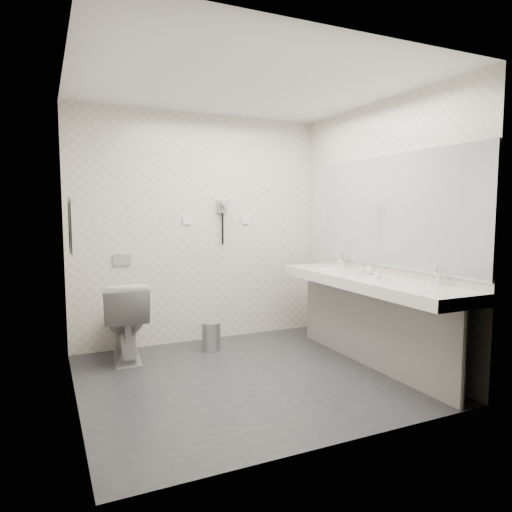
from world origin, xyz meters
name	(u,v)px	position (x,y,z in m)	size (l,w,h in m)	color
floor	(248,377)	(0.00, 0.00, 0.00)	(2.80, 2.80, 0.00)	#2A292F
ceiling	(247,84)	(0.00, 0.00, 2.50)	(2.80, 2.80, 0.00)	silver
wall_back	(200,229)	(0.00, 1.30, 1.25)	(2.80, 2.80, 0.00)	beige
wall_front	(335,246)	(0.00, -1.30, 1.25)	(2.80, 2.80, 0.00)	beige
wall_left	(71,239)	(-1.40, 0.00, 1.25)	(2.60, 2.60, 0.00)	beige
wall_right	(378,232)	(1.40, 0.00, 1.25)	(2.60, 2.60, 0.00)	beige
vanity_counter	(368,282)	(1.12, -0.20, 0.80)	(0.55, 2.20, 0.10)	silver
vanity_panel	(369,327)	(1.15, -0.20, 0.38)	(0.03, 2.15, 0.75)	gray
vanity_post_near	(463,359)	(1.18, -1.24, 0.38)	(0.06, 0.06, 0.75)	silver
vanity_post_far	(312,306)	(1.18, 0.84, 0.38)	(0.06, 0.06, 0.75)	silver
mirror	(392,211)	(1.39, -0.20, 1.45)	(0.02, 2.20, 1.05)	#B2BCC6
basin_near	(420,289)	(1.12, -0.85, 0.83)	(0.40, 0.31, 0.05)	white
basin_far	(328,270)	(1.12, 0.45, 0.83)	(0.40, 0.31, 0.05)	white
faucet_near	(438,276)	(1.32, -0.85, 0.92)	(0.04, 0.04, 0.15)	silver
faucet_far	(344,261)	(1.32, 0.45, 0.92)	(0.04, 0.04, 0.15)	silver
soap_bottle_a	(360,269)	(1.10, -0.11, 0.91)	(0.05, 0.05, 0.12)	silver
soap_bottle_b	(369,269)	(1.24, -0.08, 0.90)	(0.08, 0.08, 0.10)	silver
soap_bottle_c	(379,273)	(1.14, -0.34, 0.90)	(0.04, 0.04, 0.10)	silver
glass_left	(362,266)	(1.30, 0.11, 0.91)	(0.06, 0.06, 0.12)	silver
toilet	(125,320)	(-0.88, 0.96, 0.39)	(0.43, 0.77, 0.78)	white
flush_plate	(122,260)	(-0.85, 1.29, 0.95)	(0.18, 0.02, 0.12)	#B2B5BA
pedal_bin	(211,337)	(-0.03, 0.88, 0.14)	(0.20, 0.20, 0.28)	#B2B5BA
bin_lid	(211,323)	(-0.03, 0.88, 0.29)	(0.20, 0.20, 0.01)	#B2B5BA
towel_rail	(72,199)	(-1.35, 0.55, 1.55)	(0.02, 0.02, 0.62)	silver
towel_near	(75,226)	(-1.34, 0.41, 1.33)	(0.07, 0.24, 0.48)	silver
towel_far	(73,225)	(-1.34, 0.69, 1.33)	(0.07, 0.24, 0.48)	silver
dryer_cradle	(222,207)	(0.25, 1.27, 1.50)	(0.10, 0.04, 0.14)	#939498
dryer_barrel	(224,204)	(0.25, 1.20, 1.53)	(0.08, 0.08, 0.14)	#939498
dryer_cord	(223,229)	(0.25, 1.26, 1.25)	(0.02, 0.02, 0.35)	black
switch_plate_a	(187,220)	(-0.15, 1.29, 1.35)	(0.09, 0.02, 0.09)	white
switch_plate_b	(246,220)	(0.55, 1.29, 1.35)	(0.09, 0.02, 0.09)	white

